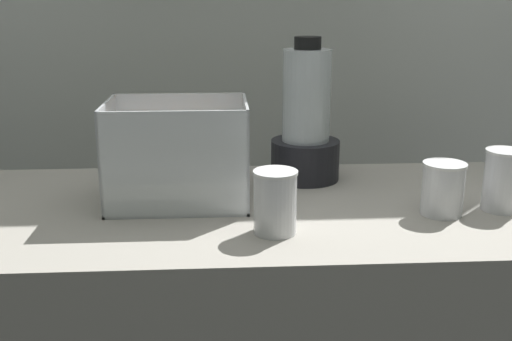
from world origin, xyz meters
TOP-DOWN VIEW (x-y plane):
  - back_wall_unit at (-0.00, 0.77)m, footprint 2.60×0.24m
  - carrot_display_bin at (-0.17, 0.04)m, footprint 0.31×0.23m
  - blender_pitcher at (0.14, 0.19)m, footprint 0.17×0.17m
  - juice_cup_mango_far_left at (0.03, -0.16)m, footprint 0.09×0.09m
  - juice_cup_mango_left at (0.39, -0.08)m, footprint 0.09×0.09m
  - juice_cup_pomegranate_middle at (0.53, -0.06)m, footprint 0.09×0.09m

SIDE VIEW (x-z plane):
  - juice_cup_mango_left at x=0.39m, z-range 0.89..1.01m
  - juice_cup_mango_far_left at x=0.03m, z-range 0.89..1.02m
  - juice_cup_pomegranate_middle at x=0.53m, z-range 0.89..1.02m
  - carrot_display_bin at x=-0.17m, z-range 0.86..1.08m
  - blender_pitcher at x=0.14m, z-range 0.86..1.21m
  - back_wall_unit at x=0.00m, z-range 0.02..2.52m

